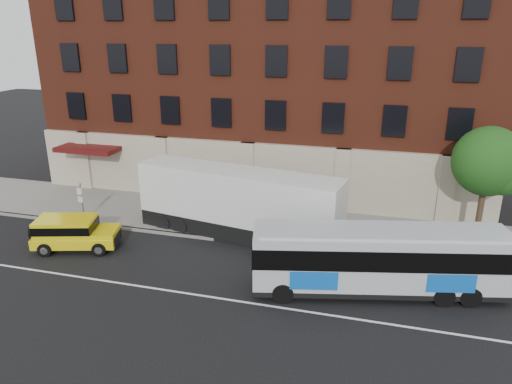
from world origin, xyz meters
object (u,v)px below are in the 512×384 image
(sign_pole, at_px, (82,200))
(shipping_container, at_px, (238,205))
(street_tree, at_px, (489,164))
(yellow_suv, at_px, (72,231))
(city_bus, at_px, (380,258))

(sign_pole, distance_m, shipping_container, 9.43)
(street_tree, xyz_separation_m, yellow_suv, (-20.53, -6.44, -3.42))
(sign_pole, bearing_deg, shipping_container, 4.22)
(sign_pole, xyz_separation_m, city_bus, (17.03, -3.28, 0.20))
(yellow_suv, xyz_separation_m, shipping_container, (7.89, 3.80, 0.90))
(street_tree, distance_m, city_bus, 8.75)
(sign_pole, relative_size, shipping_container, 0.21)
(sign_pole, xyz_separation_m, street_tree, (22.04, 3.34, 2.96))
(street_tree, relative_size, shipping_container, 0.53)
(street_tree, height_order, shipping_container, street_tree)
(city_bus, distance_m, shipping_container, 8.60)
(street_tree, height_order, yellow_suv, street_tree)
(sign_pole, bearing_deg, city_bus, -10.91)
(city_bus, xyz_separation_m, yellow_suv, (-15.51, 0.18, -0.66))
(street_tree, xyz_separation_m, shipping_container, (-12.64, -2.64, -2.52))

